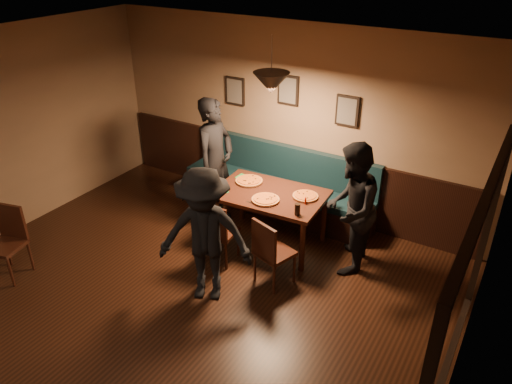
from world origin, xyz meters
The scene contains 27 objects.
floor centered at (0.00, 0.00, 0.00)m, with size 7.00×7.00×0.00m, color black.
ceiling centered at (0.00, 0.00, 2.80)m, with size 7.00×7.00×0.00m, color silver.
wall_back centered at (0.00, 3.50, 1.40)m, with size 6.00×6.00×0.00m, color #8C704F.
wall_right centered at (3.00, 0.00, 1.40)m, with size 7.00×7.00×0.00m, color #8C704F.
wainscot centered at (0.00, 3.47, 0.50)m, with size 5.88×0.06×1.00m, color black.
booth_bench centered at (0.00, 3.20, 0.50)m, with size 3.00×0.60×1.00m, color #0F232D, non-canonical shape.
window_frame centered at (2.96, 0.50, 1.50)m, with size 0.06×2.56×1.86m, color black.
window_glass centered at (2.93, 0.50, 1.50)m, with size 2.40×2.40×0.00m, color black.
picture_left centered at (-0.90, 3.47, 1.70)m, with size 0.32×0.04×0.42m, color black.
picture_center centered at (0.00, 3.47, 1.85)m, with size 0.32×0.04×0.42m, color black.
picture_right centered at (0.90, 3.47, 1.70)m, with size 0.32×0.04×0.42m, color black.
pendant_lamp centered at (0.32, 2.41, 2.25)m, with size 0.44×0.44×0.25m, color black.
dining_table centered at (0.32, 2.41, 0.39)m, with size 1.45×0.93×0.78m, color black.
chair_near_left centered at (-0.02, 1.74, 0.44)m, with size 0.39×0.39×0.88m, color black, non-canonical shape.
chair_near_right centered at (0.80, 1.69, 0.45)m, with size 0.40×0.40×0.90m, color black, non-canonical shape.
diner_left centered at (-0.64, 2.54, 0.94)m, with size 0.69×0.45×1.88m, color black.
diner_right centered at (1.43, 2.44, 0.85)m, with size 0.82×0.64×1.69m, color black.
diner_front centered at (0.25, 1.06, 0.83)m, with size 1.07×0.61×1.65m, color black.
pizza_a centered at (-0.08, 2.54, 0.80)m, with size 0.37×0.37×0.04m, color orange.
pizza_b centered at (0.38, 2.19, 0.80)m, with size 0.36×0.36×0.04m, color orange.
pizza_c centered at (0.78, 2.54, 0.79)m, with size 0.34×0.34×0.04m, color gold.
soda_glass centered at (0.88, 2.10, 0.85)m, with size 0.07×0.07×0.15m, color black.
tabasco_bottle centered at (0.85, 2.38, 0.83)m, with size 0.02×0.02×0.11m, color #981405.
napkin_a centered at (-0.24, 2.62, 0.78)m, with size 0.17×0.17×0.01m, color #20792A.
napkin_b centered at (-0.25, 2.10, 0.78)m, with size 0.16×0.16×0.01m, color #1F763E.
cutlery_set centered at (0.35, 2.05, 0.78)m, with size 0.02×0.18×0.00m, color white.
cafe_chair_far centered at (-2.08, 0.09, 0.46)m, with size 0.41×0.41×0.92m, color black, non-canonical shape.
Camera 1 is at (3.10, -2.56, 3.82)m, focal length 34.31 mm.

